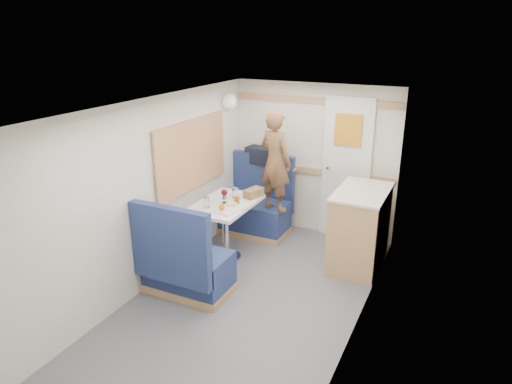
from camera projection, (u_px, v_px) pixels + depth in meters
The scene contains 26 objects.
floor at pixel (235, 315), 4.45m from camera, with size 4.50×4.50×0.00m, color #515156.
ceiling at pixel (231, 110), 3.77m from camera, with size 4.50×4.50×0.00m, color silver.
wall_back at pixel (314, 160), 6.02m from camera, with size 2.20×0.02×2.00m, color silver.
wall_left at pixel (136, 202), 4.55m from camera, with size 0.02×4.50×2.00m, color silver.
wall_right at pixel (354, 244), 3.66m from camera, with size 0.02×4.50×2.00m, color silver.
oak_trim_low at pixel (313, 171), 6.05m from camera, with size 2.15×0.02×0.08m, color #AB744D.
oak_trim_high at pixel (316, 101), 5.74m from camera, with size 2.15×0.02×0.08m, color #AB744D.
side_window at pixel (192, 155), 5.31m from camera, with size 0.04×1.30×0.72m, color #92A189.
rear_door at pixel (346, 167), 5.82m from camera, with size 0.62×0.12×1.86m.
dinette_table at pixel (225, 215), 5.37m from camera, with size 0.62×0.92×0.72m.
bench_far at pixel (257, 211), 6.19m from camera, with size 0.90×0.59×1.05m.
bench_near at pixel (185, 268), 4.72m from camera, with size 0.90×0.59×1.05m.
ledge at pixel (265, 165), 6.21m from camera, with size 0.90×0.14×0.04m, color #AB744D.
dome_light at pixel (229, 102), 5.85m from camera, with size 0.20×0.20×0.20m, color white.
galley_counter at pixel (359, 227), 5.27m from camera, with size 0.57×0.92×0.92m.
person at pixel (275, 161), 5.64m from camera, with size 0.46×0.30×1.27m, color brown.
duffel_bag at pixel (263, 156), 6.18m from camera, with size 0.46×0.22×0.22m, color black.
tray at pixel (229, 209), 5.11m from camera, with size 0.26×0.34×0.02m, color white.
orange_fruit at pixel (222, 207), 5.04m from camera, with size 0.07×0.07×0.07m, color orange.
cheese_block at pixel (232, 205), 5.16m from camera, with size 0.10×0.06×0.04m, color #F3E88C.
wine_glass at pixel (224, 193), 5.27m from camera, with size 0.08×0.08×0.17m.
tumbler_left at pixel (207, 203), 5.15m from camera, with size 0.07×0.07×0.12m, color silver.
tumbler_right at pixel (235, 193), 5.46m from camera, with size 0.08×0.08×0.12m, color white.
beer_glass at pixel (237, 201), 5.24m from camera, with size 0.06×0.06×0.10m, color #8C4814.
pepper_grinder at pixel (224, 195), 5.41m from camera, with size 0.04×0.04×0.10m, color black.
bread_loaf at pixel (254, 193), 5.48m from camera, with size 0.13×0.25×0.10m, color olive.
Camera 1 is at (1.82, -3.32, 2.64)m, focal length 32.00 mm.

